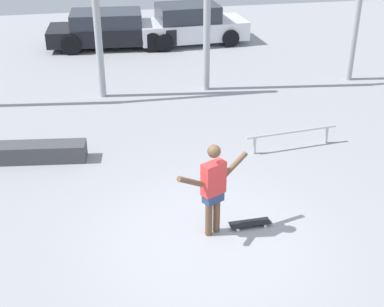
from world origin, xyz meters
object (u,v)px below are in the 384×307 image
(grind_rail, at_px, (292,135))
(parked_car_black, at_px, (110,29))
(parked_car_white, at_px, (191,25))
(grind_box, at_px, (23,153))
(skateboard, at_px, (250,223))
(skateboarder, at_px, (213,186))

(grind_rail, bearing_deg, parked_car_black, 111.61)
(parked_car_white, bearing_deg, grind_box, -125.73)
(skateboard, height_order, parked_car_white, parked_car_white)
(skateboarder, relative_size, grind_rail, 0.78)
(skateboarder, height_order, grind_box, skateboarder)
(skateboard, bearing_deg, parked_car_black, 96.64)
(parked_car_black, bearing_deg, skateboarder, -80.76)
(skateboarder, relative_size, parked_car_black, 0.37)
(skateboarder, height_order, parked_car_black, skateboarder)
(parked_car_white, bearing_deg, skateboard, -99.12)
(grind_rail, height_order, parked_car_black, parked_car_black)
(skateboard, relative_size, parked_car_black, 0.16)
(grind_box, distance_m, grind_rail, 6.04)
(skateboard, xyz_separation_m, grind_rail, (1.81, 2.82, 0.28))
(grind_box, bearing_deg, skateboard, -38.40)
(parked_car_black, relative_size, parked_car_white, 1.14)
(grind_box, relative_size, parked_car_black, 0.58)
(skateboard, bearing_deg, grind_box, 139.64)
(grind_box, bearing_deg, grind_rail, -4.95)
(grind_rail, relative_size, parked_car_white, 0.54)
(skateboard, height_order, grind_box, grind_box)
(skateboard, xyz_separation_m, parked_car_black, (-1.80, 11.93, 0.57))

